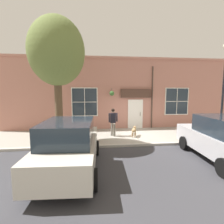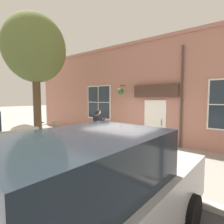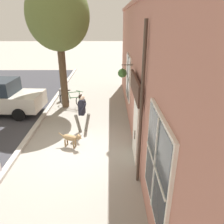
# 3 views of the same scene
# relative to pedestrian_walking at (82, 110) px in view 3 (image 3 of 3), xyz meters

# --- Properties ---
(ground_plane) EXTENTS (90.00, 90.00, 0.00)m
(ground_plane) POSITION_rel_pedestrian_walking_xyz_m (0.15, 1.49, -1.00)
(ground_plane) COLOR gray
(storefront_facade) EXTENTS (0.95, 18.00, 5.11)m
(storefront_facade) POSITION_rel_pedestrian_walking_xyz_m (-2.20, 1.50, 1.55)
(storefront_facade) COLOR #B27566
(storefront_facade) RESTS_ON ground_plane
(pedestrian_walking) EXTENTS (0.69, 0.59, 1.68)m
(pedestrian_walking) POSITION_rel_pedestrian_walking_xyz_m (0.00, 0.00, 0.00)
(pedestrian_walking) COLOR #6B665B
(pedestrian_walking) RESTS_ON ground_plane
(dog_on_leash) EXTENTS (0.96, 0.46, 0.60)m
(dog_on_leash) POSITION_rel_pedestrian_walking_xyz_m (0.28, 1.24, -0.62)
(dog_on_leash) COLOR #997A51
(dog_on_leash) RESTS_ON ground_plane
(street_tree_by_curb) EXTENTS (3.01, 2.71, 6.29)m
(street_tree_by_curb) POSITION_rel_pedestrian_walking_xyz_m (1.32, -2.97, 3.53)
(street_tree_by_curb) COLOR brown
(street_tree_by_curb) RESTS_ON ground_plane
(leaning_bicycle) EXTENTS (1.59, 0.79, 1.00)m
(leaning_bicycle) POSITION_rel_pedestrian_walking_xyz_m (0.89, -2.88, -0.62)
(leaning_bicycle) COLOR black
(leaning_bicycle) RESTS_ON ground_plane
(fire_hydrant) EXTENTS (0.34, 0.20, 0.77)m
(fire_hydrant) POSITION_rel_pedestrian_walking_xyz_m (1.72, -3.83, -0.61)
(fire_hydrant) COLOR #99999E
(fire_hydrant) RESTS_ON ground_plane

